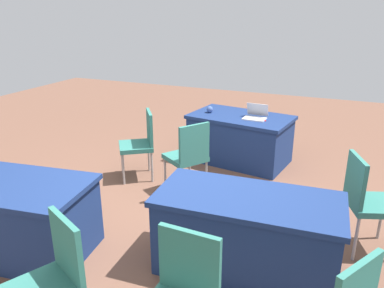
# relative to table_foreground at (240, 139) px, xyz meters

# --- Properties ---
(ground_plane) EXTENTS (14.40, 14.40, 0.00)m
(ground_plane) POSITION_rel_table_foreground_xyz_m (0.00, 2.15, -0.36)
(ground_plane) COLOR brown
(table_foreground) EXTENTS (1.58, 1.08, 0.72)m
(table_foreground) POSITION_rel_table_foreground_xyz_m (0.00, 0.00, 0.00)
(table_foreground) COLOR navy
(table_foreground) RESTS_ON ground
(table_mid_left) EXTENTS (1.66, 1.03, 0.72)m
(table_mid_left) POSITION_rel_table_foreground_xyz_m (1.38, 3.07, 0.00)
(table_mid_left) COLOR navy
(table_mid_left) RESTS_ON ground
(table_mid_right) EXTENTS (1.64, 0.85, 0.72)m
(table_mid_right) POSITION_rel_table_foreground_xyz_m (-0.78, 2.48, 0.00)
(table_mid_right) COLOR navy
(table_mid_right) RESTS_ON ground
(chair_tucked_left) EXTENTS (0.59, 0.59, 0.96)m
(chair_tucked_left) POSITION_rel_table_foreground_xyz_m (0.22, 3.79, 0.18)
(chair_tucked_left) COLOR #9E9993
(chair_tucked_left) RESTS_ON ground
(chair_tucked_right) EXTENTS (0.56, 0.56, 0.97)m
(chair_tucked_right) POSITION_rel_table_foreground_xyz_m (-1.73, 1.75, 0.19)
(chair_tucked_right) COLOR #9E9993
(chair_tucked_right) RESTS_ON ground
(chair_aisle) EXTENTS (0.61, 0.61, 0.95)m
(chair_aisle) POSITION_rel_table_foreground_xyz_m (0.29, 1.32, 0.18)
(chair_aisle) COLOR #9E9993
(chair_aisle) RESTS_ON ground
(chair_back_row) EXTENTS (0.61, 0.61, 0.94)m
(chair_back_row) POSITION_rel_table_foreground_xyz_m (1.09, 1.10, 0.17)
(chair_back_row) COLOR #9E9993
(chair_back_row) RESTS_ON ground
(laptop_silver) EXTENTS (0.33, 0.31, 0.21)m
(laptop_silver) POSITION_rel_table_foreground_xyz_m (-0.23, 0.06, 0.40)
(laptop_silver) COLOR silver
(laptop_silver) RESTS_ON table_foreground
(yarn_ball) EXTENTS (0.10, 0.10, 0.10)m
(yarn_ball) POSITION_rel_table_foreground_xyz_m (0.49, 0.01, 0.41)
(yarn_ball) COLOR #3F5999
(yarn_ball) RESTS_ON table_foreground
(scissors_red) EXTENTS (0.10, 0.18, 0.01)m
(scissors_red) POSITION_rel_table_foreground_xyz_m (-0.36, 0.07, 0.36)
(scissors_red) COLOR red
(scissors_red) RESTS_ON table_foreground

